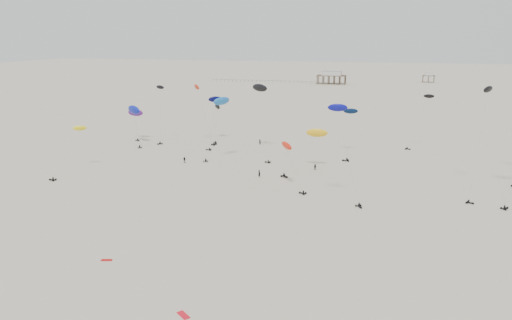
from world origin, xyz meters
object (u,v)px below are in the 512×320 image
(pavilion_small, at_px, (428,78))
(rig_0, at_px, (343,133))
(pavilion_main, at_px, (331,78))
(spectator_0, at_px, (259,177))
(rig_8, at_px, (350,123))

(pavilion_small, bearing_deg, rig_0, -97.55)
(pavilion_main, distance_m, rig_0, 270.53)
(rig_0, bearing_deg, pavilion_main, -111.03)
(rig_0, height_order, spectator_0, rig_0)
(pavilion_small, height_order, rig_0, rig_0)
(rig_0, bearing_deg, spectator_0, -63.87)
(rig_0, distance_m, spectator_0, 31.54)
(pavilion_small, distance_m, spectator_0, 288.99)
(pavilion_main, relative_size, spectator_0, 9.34)
(pavilion_main, bearing_deg, spectator_0, -88.10)
(pavilion_main, bearing_deg, rig_0, -83.54)
(pavilion_small, relative_size, rig_0, 0.41)
(spectator_0, bearing_deg, pavilion_small, -70.23)
(rig_8, xyz_separation_m, spectator_0, (-20.30, -29.61, -9.96))
(rig_0, relative_size, spectator_0, 9.75)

